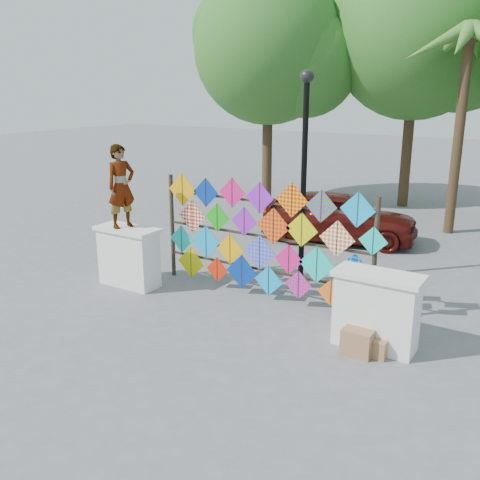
# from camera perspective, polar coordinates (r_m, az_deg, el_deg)

# --- Properties ---
(ground) EXTENTS (80.00, 80.00, 0.00)m
(ground) POSITION_cam_1_polar(r_m,az_deg,el_deg) (10.43, 0.11, -7.25)
(ground) COLOR gray
(ground) RESTS_ON ground
(parapet_left) EXTENTS (1.40, 0.65, 1.28)m
(parapet_left) POSITION_cam_1_polar(r_m,az_deg,el_deg) (11.63, -11.78, -1.69)
(parapet_left) COLOR white
(parapet_left) RESTS_ON ground
(parapet_right) EXTENTS (1.40, 0.65, 1.28)m
(parapet_right) POSITION_cam_1_polar(r_m,az_deg,el_deg) (8.97, 14.32, -7.25)
(parapet_right) COLOR white
(parapet_right) RESTS_ON ground
(kite_rack) EXTENTS (4.90, 0.24, 2.41)m
(kite_rack) POSITION_cam_1_polar(r_m,az_deg,el_deg) (10.58, 2.52, 0.08)
(kite_rack) COLOR #2F251A
(kite_rack) RESTS_ON ground
(tree_west) EXTENTS (5.85, 5.20, 8.01)m
(tree_west) POSITION_cam_1_polar(r_m,az_deg,el_deg) (19.64, 3.37, 19.64)
(tree_west) COLOR #4C3220
(tree_west) RESTS_ON ground
(tree_mid) EXTENTS (6.30, 5.60, 8.61)m
(tree_mid) POSITION_cam_1_polar(r_m,az_deg,el_deg) (19.86, 18.65, 19.98)
(tree_mid) COLOR #4C3220
(tree_mid) RESTS_ON ground
(palm_tree) EXTENTS (3.62, 3.62, 5.83)m
(palm_tree) POSITION_cam_1_polar(r_m,az_deg,el_deg) (16.40, 23.11, 17.70)
(palm_tree) COLOR #4C3220
(palm_tree) RESTS_ON ground
(vendor_woman) EXTENTS (0.56, 0.71, 1.73)m
(vendor_woman) POSITION_cam_1_polar(r_m,az_deg,el_deg) (11.34, -12.56, 5.60)
(vendor_woman) COLOR #99999E
(vendor_woman) RESTS_ON parapet_left
(sedan) EXTENTS (4.46, 2.65, 1.42)m
(sedan) POSITION_cam_1_polar(r_m,az_deg,el_deg) (14.91, 10.54, 2.51)
(sedan) COLOR #4C100D
(sedan) RESTS_ON ground
(lamppost) EXTENTS (0.28, 0.28, 4.46)m
(lamppost) POSITION_cam_1_polar(r_m,az_deg,el_deg) (11.29, 6.88, 8.63)
(lamppost) COLOR black
(lamppost) RESTS_ON ground
(cardboard_box_near) EXTENTS (0.48, 0.43, 0.43)m
(cardboard_box_near) POSITION_cam_1_polar(r_m,az_deg,el_deg) (8.88, 12.55, -10.47)
(cardboard_box_near) COLOR #9A714A
(cardboard_box_near) RESTS_ON ground
(cardboard_box_far) EXTENTS (0.36, 0.33, 0.30)m
(cardboard_box_far) POSITION_cam_1_polar(r_m,az_deg,el_deg) (8.90, 14.34, -10.98)
(cardboard_box_far) COLOR #9A714A
(cardboard_box_far) RESTS_ON ground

